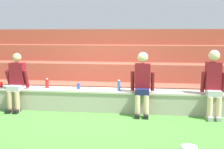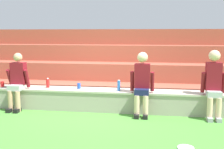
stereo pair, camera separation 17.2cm
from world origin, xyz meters
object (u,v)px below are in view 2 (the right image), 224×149
Objects in this scene: person_center at (142,82)px; water_bottle_mid_left at (119,85)px; person_right_of_center at (214,82)px; plastic_cup_left_end at (2,84)px; plastic_cup_right_end at (79,86)px; frisbee at (186,148)px; water_bottle_center_gap at (48,83)px; person_left_of_center at (17,80)px.

water_bottle_mid_left is (-0.52, 0.21, -0.13)m from person_center.
person_right_of_center is 4.74m from plastic_cup_left_end.
person_right_of_center is at bearing -0.15° from person_center.
person_center reaches higher than water_bottle_mid_left.
plastic_cup_left_end is at bearing -178.98° from plastic_cup_right_end.
person_center reaches higher than frisbee.
person_right_of_center is at bearing 68.05° from frisbee.
water_bottle_center_gap is (-2.19, 0.30, -0.13)m from person_center.
person_center is at bearing -7.94° from water_bottle_center_gap.
person_center is (2.79, -0.01, 0.04)m from person_left_of_center.
person_right_of_center is 2.90m from plastic_cup_right_end.
water_bottle_mid_left is at bearing -3.09° from water_bottle_center_gap.
plastic_cup_left_end is at bearing -177.62° from water_bottle_center_gap.
person_center is 11.24× the size of plastic_cup_left_end.
person_left_of_center is at bearing 154.43° from frisbee.
water_bottle_mid_left reaches higher than plastic_cup_left_end.
plastic_cup_left_end is at bearing 154.31° from person_left_of_center.
water_bottle_center_gap is at bearing 145.97° from frisbee.
frisbee is at bearing -25.57° from person_left_of_center.
water_bottle_mid_left is at bearing 123.87° from frisbee.
person_left_of_center reaches higher than frisbee.
person_right_of_center is 1.95m from frisbee.
water_bottle_center_gap is 0.88× the size of frisbee.
water_bottle_mid_left is 2.78m from plastic_cup_left_end.
person_center is 0.57m from water_bottle_mid_left.
person_center is 5.29× the size of frisbee.
person_center is 5.99× the size of water_bottle_center_gap.
person_right_of_center is 5.51× the size of frisbee.
person_center is 0.96× the size of person_right_of_center.
person_right_of_center is (1.43, -0.00, 0.03)m from person_center.
person_center is at bearing 114.20° from frisbee.
plastic_cup_right_end is at bearing 138.06° from frisbee.
plastic_cup_left_end is 0.47× the size of frisbee.
water_bottle_mid_left is 1.91× the size of plastic_cup_right_end.
person_left_of_center reaches higher than plastic_cup_left_end.
plastic_cup_left_end is at bearing 176.82° from person_right_of_center.
person_left_of_center is 3.99m from frisbee.
person_right_of_center is 6.24× the size of water_bottle_center_gap.
plastic_cup_right_end is (1.35, 0.28, -0.14)m from person_left_of_center.
plastic_cup_right_end is at bearing 175.25° from water_bottle_mid_left.
person_right_of_center is 1.97m from water_bottle_mid_left.
person_left_of_center is 4.23m from person_right_of_center.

